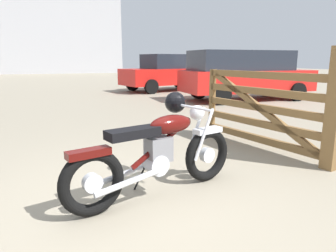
{
  "coord_description": "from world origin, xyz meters",
  "views": [
    {
      "loc": [
        -0.73,
        -2.79,
        1.43
      ],
      "look_at": [
        0.6,
        0.41,
        0.68
      ],
      "focal_mm": 32.83,
      "sensor_mm": 36.0,
      "label": 1
    }
  ],
  "objects_px": {
    "vintage_motorcycle": "(160,150)",
    "silver_sedan_mid": "(245,74)",
    "dark_sedan_left": "(167,73)",
    "timber_gate": "(275,108)"
  },
  "relations": [
    {
      "from": "vintage_motorcycle",
      "to": "silver_sedan_mid",
      "type": "relative_size",
      "value": 0.43
    },
    {
      "from": "dark_sedan_left",
      "to": "silver_sedan_mid",
      "type": "xyz_separation_m",
      "value": [
        1.27,
        -4.25,
        0.1
      ]
    },
    {
      "from": "vintage_motorcycle",
      "to": "dark_sedan_left",
      "type": "bearing_deg",
      "value": 53.71
    },
    {
      "from": "vintage_motorcycle",
      "to": "silver_sedan_mid",
      "type": "bearing_deg",
      "value": 34.29
    },
    {
      "from": "dark_sedan_left",
      "to": "timber_gate",
      "type": "bearing_deg",
      "value": 66.02
    },
    {
      "from": "timber_gate",
      "to": "dark_sedan_left",
      "type": "distance_m",
      "value": 10.01
    },
    {
      "from": "vintage_motorcycle",
      "to": "timber_gate",
      "type": "bearing_deg",
      "value": 5.52
    },
    {
      "from": "vintage_motorcycle",
      "to": "silver_sedan_mid",
      "type": "xyz_separation_m",
      "value": [
        5.69,
        6.27,
        0.45
      ]
    },
    {
      "from": "vintage_motorcycle",
      "to": "silver_sedan_mid",
      "type": "distance_m",
      "value": 8.48
    },
    {
      "from": "dark_sedan_left",
      "to": "silver_sedan_mid",
      "type": "height_order",
      "value": "silver_sedan_mid"
    }
  ]
}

